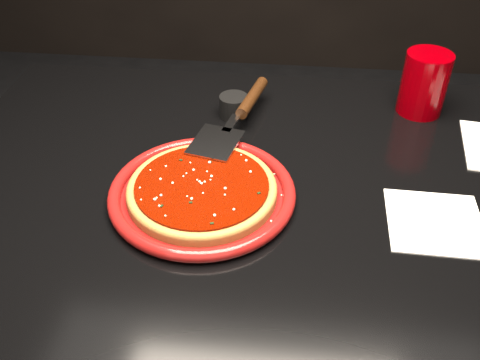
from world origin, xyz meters
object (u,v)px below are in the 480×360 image
Objects in this scene: table at (263,317)px; cup at (424,83)px; plate at (202,193)px; ramekin at (234,106)px; pizza_server at (237,116)px.

table is 0.59m from cup.
cup is (0.40, 0.33, 0.05)m from plate.
plate is at bearing -140.83° from cup.
ramekin is at bearing 112.09° from table.
ramekin is at bearing 85.37° from plate.
pizza_server is 0.39m from cup.
pizza_server is at bearing -160.83° from cup.
cup is at bearing 8.95° from ramekin.
ramekin reaches higher than plate.
ramekin is (0.02, 0.27, 0.01)m from plate.
table is 0.46m from ramekin.
plate is at bearing -86.99° from pizza_server.
plate is at bearing -152.90° from table.
table is 0.41m from plate.
pizza_server is at bearing -78.53° from ramekin.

